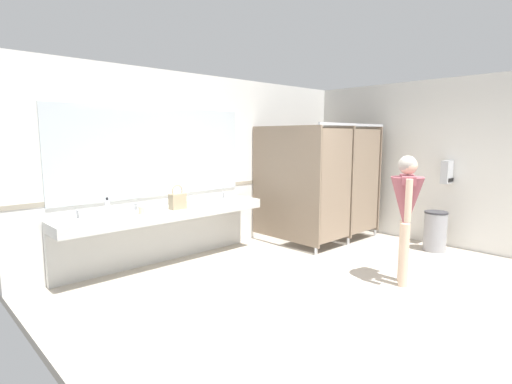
{
  "coord_description": "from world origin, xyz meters",
  "views": [
    {
      "loc": [
        -4.02,
        -2.43,
        1.87
      ],
      "look_at": [
        -0.4,
        1.42,
        1.12
      ],
      "focal_mm": 27.56,
      "sensor_mm": 36.0,
      "label": 1
    }
  ],
  "objects_px": {
    "paper_towel_dispenser_upper": "(448,172)",
    "soap_dispenser": "(107,207)",
    "handbag": "(178,201)",
    "paper_cup": "(141,210)",
    "person_standing": "(406,204)",
    "trash_bin": "(435,231)"
  },
  "relations": [
    {
      "from": "paper_towel_dispenser_upper",
      "to": "paper_cup",
      "type": "height_order",
      "value": "paper_towel_dispenser_upper"
    },
    {
      "from": "paper_towel_dispenser_upper",
      "to": "trash_bin",
      "type": "bearing_deg",
      "value": 179.92
    },
    {
      "from": "soap_dispenser",
      "to": "paper_cup",
      "type": "height_order",
      "value": "soap_dispenser"
    },
    {
      "from": "paper_towel_dispenser_upper",
      "to": "handbag",
      "type": "xyz_separation_m",
      "value": [
        -3.89,
        2.21,
        -0.32
      ]
    },
    {
      "from": "person_standing",
      "to": "paper_cup",
      "type": "height_order",
      "value": "person_standing"
    },
    {
      "from": "trash_bin",
      "to": "paper_cup",
      "type": "relative_size",
      "value": 6.82
    },
    {
      "from": "handbag",
      "to": "soap_dispenser",
      "type": "relative_size",
      "value": 1.55
    },
    {
      "from": "paper_towel_dispenser_upper",
      "to": "handbag",
      "type": "height_order",
      "value": "paper_towel_dispenser_upper"
    },
    {
      "from": "trash_bin",
      "to": "soap_dispenser",
      "type": "height_order",
      "value": "soap_dispenser"
    },
    {
      "from": "paper_towel_dispenser_upper",
      "to": "soap_dispenser",
      "type": "xyz_separation_m",
      "value": [
        -4.77,
        2.52,
        -0.34
      ]
    },
    {
      "from": "paper_towel_dispenser_upper",
      "to": "person_standing",
      "type": "height_order",
      "value": "person_standing"
    },
    {
      "from": "soap_dispenser",
      "to": "paper_cup",
      "type": "xyz_separation_m",
      "value": [
        0.33,
        -0.3,
        -0.05
      ]
    },
    {
      "from": "paper_towel_dispenser_upper",
      "to": "trash_bin",
      "type": "relative_size",
      "value": 0.58
    },
    {
      "from": "paper_cup",
      "to": "soap_dispenser",
      "type": "bearing_deg",
      "value": 138.42
    },
    {
      "from": "trash_bin",
      "to": "handbag",
      "type": "bearing_deg",
      "value": 147.87
    },
    {
      "from": "soap_dispenser",
      "to": "person_standing",
      "type": "bearing_deg",
      "value": -47.82
    },
    {
      "from": "trash_bin",
      "to": "handbag",
      "type": "xyz_separation_m",
      "value": [
        -3.51,
        2.21,
        0.64
      ]
    },
    {
      "from": "paper_towel_dispenser_upper",
      "to": "soap_dispenser",
      "type": "distance_m",
      "value": 5.41
    },
    {
      "from": "trash_bin",
      "to": "person_standing",
      "type": "bearing_deg",
      "value": -169.24
    },
    {
      "from": "paper_towel_dispenser_upper",
      "to": "person_standing",
      "type": "xyz_separation_m",
      "value": [
        -2.17,
        -0.34,
        -0.25
      ]
    },
    {
      "from": "trash_bin",
      "to": "handbag",
      "type": "height_order",
      "value": "handbag"
    },
    {
      "from": "person_standing",
      "to": "handbag",
      "type": "height_order",
      "value": "person_standing"
    }
  ]
}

